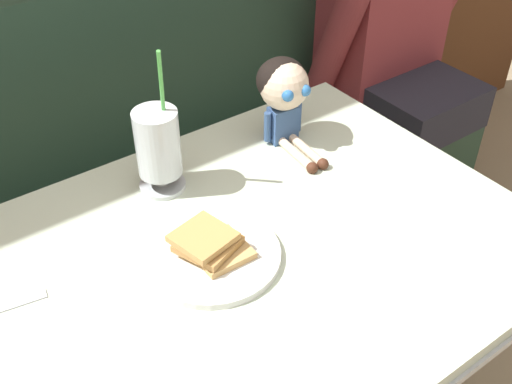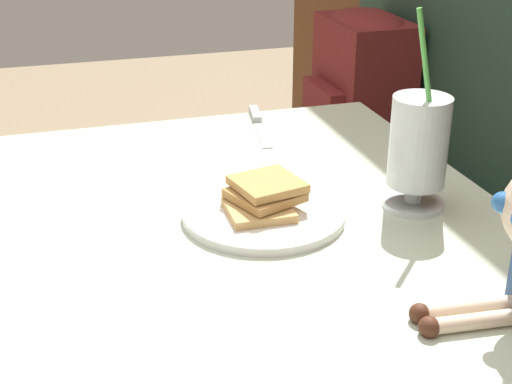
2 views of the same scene
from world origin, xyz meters
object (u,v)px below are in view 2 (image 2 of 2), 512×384
butter_knife (257,119)px  backpack (361,79)px  toast_plate (264,209)px  milkshake_glass (418,147)px

butter_knife → backpack: (-0.50, 0.46, -0.09)m
toast_plate → butter_knife: (-0.43, 0.12, -0.01)m
milkshake_glass → toast_plate: bearing=-97.4°
milkshake_glass → butter_knife: size_ratio=1.34×
milkshake_glass → butter_knife: milkshake_glass is taller
milkshake_glass → butter_knife: 0.49m
toast_plate → milkshake_glass: bearing=82.6°
toast_plate → backpack: backpack is taller
milkshake_glass → backpack: milkshake_glass is taller
butter_knife → backpack: backpack is taller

